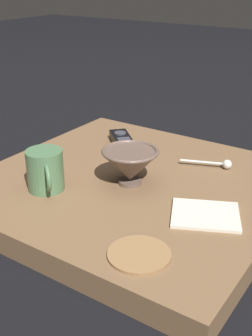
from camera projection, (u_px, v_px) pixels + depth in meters
ground_plane at (133, 199)px, 0.99m from camera, size 6.00×6.00×0.00m
table at (133, 189)px, 0.98m from camera, size 0.62×0.64×0.05m
cereal_bowl at (130, 165)px, 0.94m from camera, size 0.12×0.12×0.08m
coffee_mug at (45, 171)px, 0.91m from camera, size 0.09×0.10×0.09m
teaspoon at (221, 164)px, 1.02m from camera, size 0.05×0.11×0.02m
tv_remote_near at (124, 144)px, 1.13m from camera, size 0.14×0.15×0.03m
folded_napkin at (205, 215)px, 0.83m from camera, size 0.15×0.16×0.01m
drink_coaster at (139, 254)px, 0.72m from camera, size 0.11×0.11×0.01m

